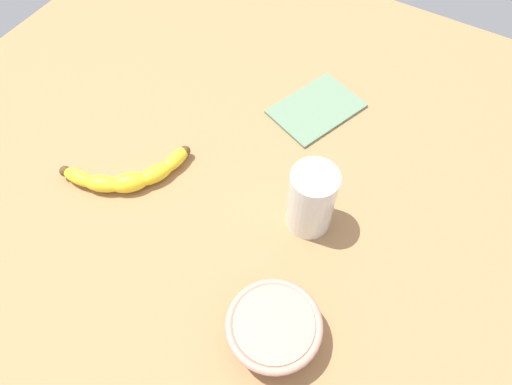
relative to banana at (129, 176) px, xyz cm
name	(u,v)px	position (x,y,z in cm)	size (l,w,h in cm)	color
wooden_tabletop	(228,182)	(-9.03, 13.37, -3.16)	(120.00, 120.00, 3.00)	#A27449
banana	(129,176)	(0.00, 0.00, 0.00)	(16.36, 16.80, 3.31)	yellow
smoothie_glass	(311,201)	(-8.41, 28.91, 4.06)	(7.08, 7.08, 11.99)	silver
ceramic_bowl	(274,329)	(10.40, 33.14, 1.45)	(12.85, 12.85, 5.21)	tan
folded_napkin	(316,109)	(-30.32, 19.42, -1.36)	(15.94, 10.98, 0.60)	slate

